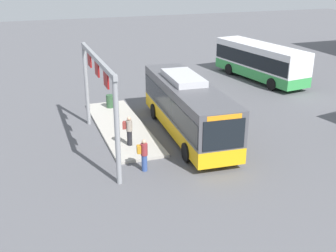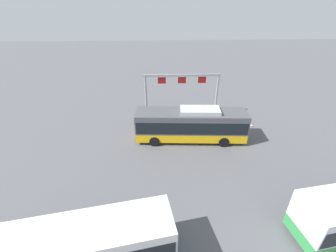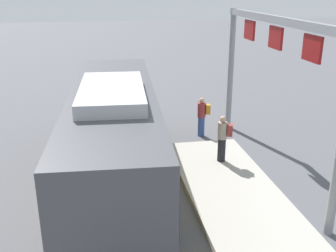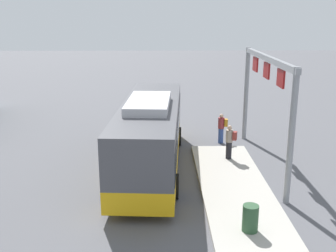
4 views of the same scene
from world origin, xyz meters
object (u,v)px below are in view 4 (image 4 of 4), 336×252
person_waiting_near (230,141)px  trash_bin (250,218)px  bus_main (151,131)px  person_boarding (222,128)px

person_waiting_near → trash_bin: (-6.80, 0.42, -0.44)m
person_waiting_near → bus_main: bearing=32.6°
person_boarding → trash_bin: 9.76m
bus_main → trash_bin: (-5.99, -3.36, -1.20)m
trash_bin → person_boarding: bearing=-2.7°
person_waiting_near → trash_bin: 6.83m
bus_main → person_waiting_near: bus_main is taller
person_waiting_near → trash_bin: person_waiting_near is taller
bus_main → person_boarding: 5.43m
person_boarding → person_waiting_near: (-2.94, 0.03, 0.16)m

